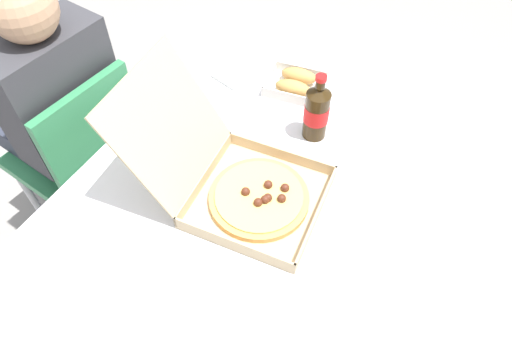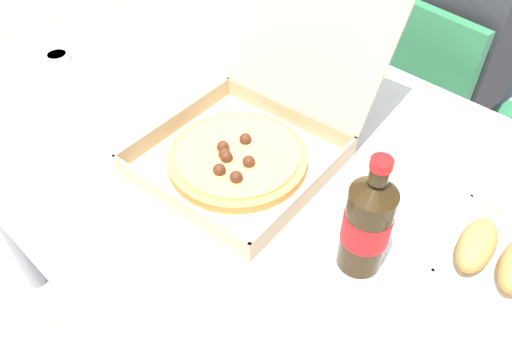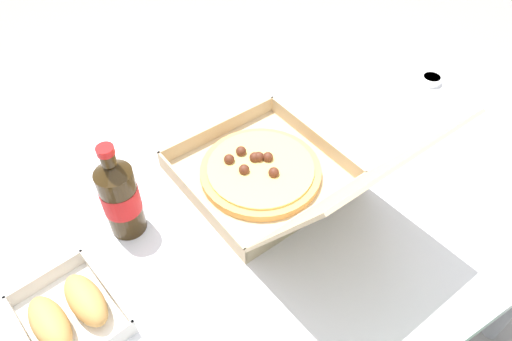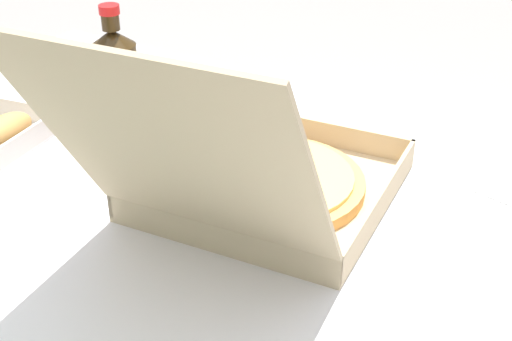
{
  "view_description": "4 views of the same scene",
  "coord_description": "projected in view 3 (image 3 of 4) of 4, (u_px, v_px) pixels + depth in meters",
  "views": [
    {
      "loc": [
        -0.68,
        -0.4,
        1.73
      ],
      "look_at": [
        0.03,
        -0.01,
        0.75
      ],
      "focal_mm": 32.32,
      "sensor_mm": 36.0,
      "label": 1
    },
    {
      "loc": [
        0.47,
        -0.54,
        1.38
      ],
      "look_at": [
        0.02,
        -0.07,
        0.74
      ],
      "focal_mm": 34.9,
      "sensor_mm": 36.0,
      "label": 2
    },
    {
      "loc": [
        0.36,
        0.55,
        1.5
      ],
      "look_at": [
        -0.03,
        -0.07,
        0.73
      ],
      "focal_mm": 33.39,
      "sensor_mm": 36.0,
      "label": 3
    },
    {
      "loc": [
        -0.46,
        0.68,
        1.24
      ],
      "look_at": [
        -0.04,
        -0.01,
        0.78
      ],
      "focal_mm": 48.31,
      "sensor_mm": 36.0,
      "label": 4
    }
  ],
  "objects": [
    {
      "name": "ground_plane",
      "position": [
        259.0,
        341.0,
        1.54
      ],
      "size": [
        10.0,
        10.0,
        0.0
      ],
      "primitive_type": "plane",
      "color": "gray"
    },
    {
      "name": "dining_table",
      "position": [
        260.0,
        219.0,
        1.07
      ],
      "size": [
        1.46,
        0.9,
        0.72
      ],
      "color": "white",
      "rests_on": "ground_plane"
    },
    {
      "name": "pizza_box_open",
      "position": [
        275.0,
        174.0,
        1.01
      ],
      "size": [
        0.38,
        0.53,
        0.33
      ],
      "color": "tan",
      "rests_on": "dining_table"
    },
    {
      "name": "bread_side_box",
      "position": [
        69.0,
        313.0,
        0.82
      ],
      "size": [
        0.18,
        0.21,
        0.06
      ],
      "color": "white",
      "rests_on": "dining_table"
    },
    {
      "name": "cola_bottle",
      "position": [
        120.0,
        197.0,
        0.91
      ],
      "size": [
        0.07,
        0.07,
        0.22
      ],
      "color": "#33230F",
      "rests_on": "dining_table"
    },
    {
      "name": "paper_menu",
      "position": [
        333.0,
        78.0,
        1.32
      ],
      "size": [
        0.24,
        0.19,
        0.0
      ],
      "primitive_type": "cube",
      "rotation": [
        0.0,
        0.0,
        -0.21
      ],
      "color": "white",
      "rests_on": "dining_table"
    },
    {
      "name": "dipping_sauce_cup",
      "position": [
        431.0,
        79.0,
        1.31
      ],
      "size": [
        0.06,
        0.06,
        0.02
      ],
      "color": "white",
      "rests_on": "dining_table"
    }
  ]
}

